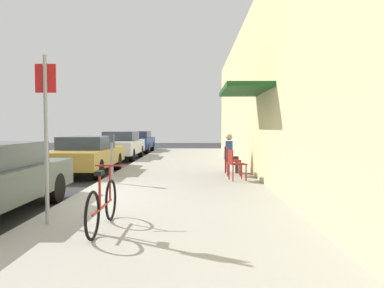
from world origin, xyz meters
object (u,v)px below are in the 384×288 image
at_px(cafe_chair_1, 231,159).
at_px(parked_car_1, 86,154).
at_px(cafe_chair_2, 229,157).
at_px(seated_patron_2, 231,152).
at_px(street_sign, 46,126).
at_px(parked_car_2, 121,145).
at_px(bicycle_0, 103,205).
at_px(parking_meter, 112,155).
at_px(parked_car_3, 138,141).
at_px(cafe_chair_0, 235,163).

bearing_deg(cafe_chair_1, parked_car_1, 165.37).
height_order(cafe_chair_2, seated_patron_2, seated_patron_2).
distance_m(parked_car_1, street_sign, 7.20).
relative_size(parked_car_2, bicycle_0, 2.57).
bearing_deg(parked_car_1, parking_meter, -61.21).
bearing_deg(parked_car_3, cafe_chair_2, -67.12).
distance_m(parked_car_1, cafe_chair_0, 5.41).
relative_size(parked_car_3, street_sign, 1.69).
bearing_deg(parked_car_3, parked_car_2, -90.00).
bearing_deg(parked_car_2, cafe_chair_2, -52.48).
distance_m(street_sign, bicycle_0, 1.52).
relative_size(parked_car_2, seated_patron_2, 3.41).
xyz_separation_m(parked_car_1, parked_car_2, (0.00, 5.88, 0.04)).
distance_m(parked_car_1, cafe_chair_2, 4.93).
relative_size(cafe_chair_0, cafe_chair_2, 1.00).
bearing_deg(cafe_chair_0, parking_meter, -170.97).
distance_m(street_sign, seated_patron_2, 7.38).
bearing_deg(bicycle_0, cafe_chair_2, 69.96).
height_order(parked_car_3, cafe_chair_0, parked_car_3).
relative_size(parking_meter, cafe_chair_0, 1.52).
xyz_separation_m(street_sign, seated_patron_2, (3.46, 6.46, -0.82)).
xyz_separation_m(parked_car_2, parking_meter, (1.55, -8.70, 0.16)).
relative_size(parked_car_3, cafe_chair_1, 5.06).
bearing_deg(parked_car_2, cafe_chair_1, -55.60).
relative_size(bicycle_0, cafe_chair_2, 1.97).
relative_size(parking_meter, bicycle_0, 0.77).
bearing_deg(parking_meter, cafe_chair_1, 24.73).
relative_size(cafe_chair_0, cafe_chair_1, 1.00).
relative_size(parked_car_1, parked_car_2, 1.00).
distance_m(street_sign, cafe_chair_0, 5.88).
relative_size(parked_car_1, bicycle_0, 2.57).
bearing_deg(bicycle_0, parking_meter, 101.25).
bearing_deg(cafe_chair_0, parked_car_3, 110.10).
distance_m(parked_car_2, parked_car_3, 5.23).
xyz_separation_m(parked_car_2, cafe_chair_0, (4.90, -8.16, -0.11)).
distance_m(street_sign, cafe_chair_2, 7.38).
relative_size(parked_car_1, cafe_chair_1, 5.06).
bearing_deg(parking_meter, bicycle_0, -78.75).
bearing_deg(parking_meter, parked_car_1, 118.79).
relative_size(cafe_chair_1, cafe_chair_2, 1.00).
relative_size(parked_car_1, parking_meter, 3.33).
distance_m(parked_car_3, cafe_chair_1, 13.32).
bearing_deg(street_sign, bicycle_0, -17.08).
xyz_separation_m(parking_meter, seated_patron_2, (3.41, 2.30, -0.07)).
bearing_deg(parked_car_3, parking_meter, -83.65).
height_order(street_sign, cafe_chair_0, street_sign).
xyz_separation_m(street_sign, cafe_chair_0, (3.40, 4.69, -1.02)).
bearing_deg(seated_patron_2, bicycle_0, -110.50).
height_order(parked_car_1, bicycle_0, parked_car_1).
bearing_deg(cafe_chair_2, parked_car_1, 174.09).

